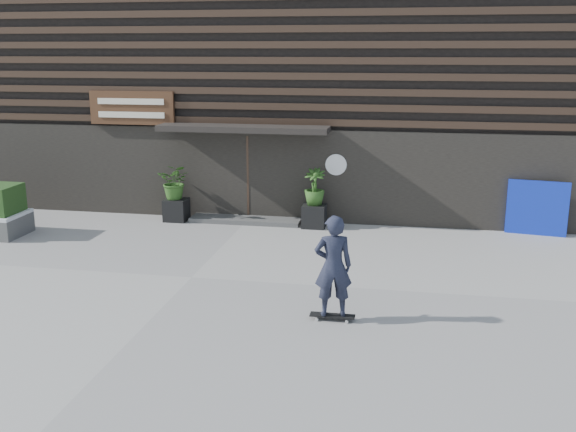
% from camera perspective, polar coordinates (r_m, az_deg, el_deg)
% --- Properties ---
extents(ground, '(80.00, 80.00, 0.00)m').
position_cam_1_polar(ground, '(13.79, -8.30, -5.25)').
color(ground, '#999791').
rests_on(ground, ground).
extents(entrance_step, '(3.00, 0.80, 0.12)m').
position_cam_1_polar(entrance_step, '(17.99, -3.64, -0.31)').
color(entrance_step, '#444442').
rests_on(entrance_step, ground).
extents(planter_pot_left, '(0.60, 0.60, 0.60)m').
position_cam_1_polar(planter_pot_left, '(18.30, -9.59, 0.54)').
color(planter_pot_left, black).
rests_on(planter_pot_left, ground).
extents(bamboo_left, '(0.86, 0.75, 0.96)m').
position_cam_1_polar(bamboo_left, '(18.14, -9.69, 2.93)').
color(bamboo_left, '#2D591E').
rests_on(bamboo_left, planter_pot_left).
extents(planter_pot_right, '(0.60, 0.60, 0.60)m').
position_cam_1_polar(planter_pot_right, '(17.39, 2.27, 0.01)').
color(planter_pot_right, black).
rests_on(planter_pot_right, ground).
extents(bamboo_right, '(0.54, 0.54, 0.96)m').
position_cam_1_polar(bamboo_right, '(17.21, 2.30, 2.52)').
color(bamboo_right, '#2D591E').
rests_on(bamboo_right, planter_pot_right).
extents(blue_tarp, '(1.47, 0.35, 1.37)m').
position_cam_1_polar(blue_tarp, '(17.71, 20.66, 0.65)').
color(blue_tarp, '#0C20A5').
rests_on(blue_tarp, ground).
extents(building, '(18.00, 11.00, 8.00)m').
position_cam_1_polar(building, '(22.67, -0.43, 12.75)').
color(building, black).
rests_on(building, ground).
extents(skateboarder, '(0.78, 0.55, 1.87)m').
position_cam_1_polar(skateboarder, '(11.27, 3.91, -4.35)').
color(skateboarder, black).
rests_on(skateboarder, ground).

